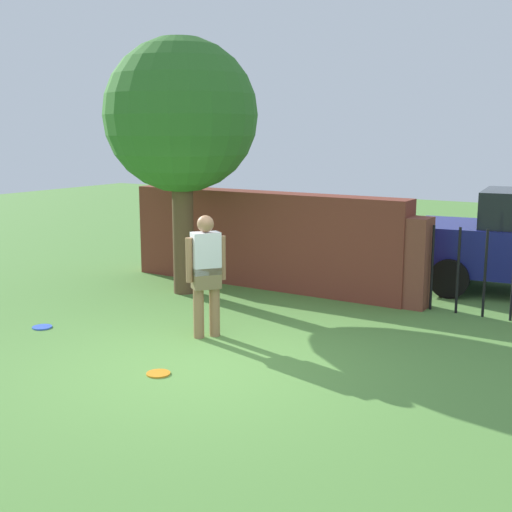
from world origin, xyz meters
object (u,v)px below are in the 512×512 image
Objects in this scene: frisbee_orange at (158,374)px; frisbee_blue at (42,327)px; tree at (181,117)px; person at (206,270)px.

frisbee_orange and frisbee_blue have the same top height.
frisbee_blue is (-0.40, -2.69, -2.89)m from tree.
tree is 2.58× the size of person.
tree is 4.85m from frisbee_orange.
tree reaches higher than person.
person is at bearing 21.99° from frisbee_blue.
tree is 3.97m from frisbee_blue.
frisbee_orange is (2.15, -3.24, -2.89)m from tree.
frisbee_orange is at bearing -12.20° from frisbee_blue.
person is 6.00× the size of frisbee_blue.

